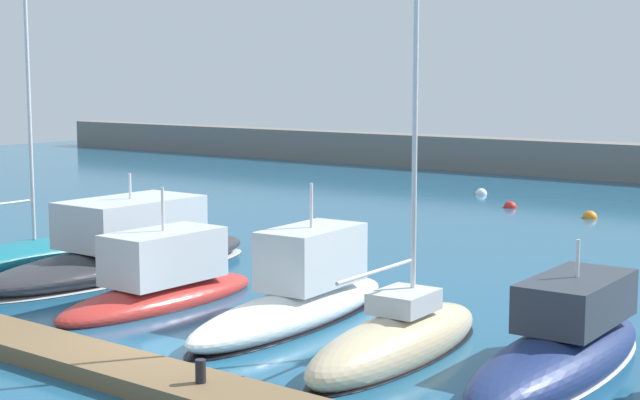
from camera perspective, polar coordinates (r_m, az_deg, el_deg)
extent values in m
plane|color=#1E567A|center=(21.46, -8.58, -8.91)|extent=(120.00, 120.00, 0.00)
cube|color=brown|center=(20.13, -12.82, -9.56)|extent=(26.71, 1.54, 0.37)
ellipsoid|color=#19707F|center=(31.75, -17.70, -3.34)|extent=(2.36, 7.49, 1.02)
ellipsoid|color=silver|center=(31.80, -17.68, -3.82)|extent=(2.38, 7.57, 0.12)
cylinder|color=silver|center=(31.67, -17.04, 7.49)|extent=(0.12, 0.12, 10.88)
ellipsoid|color=#2D2D33|center=(30.03, -11.59, -3.65)|extent=(3.06, 10.21, 1.07)
ellipsoid|color=silver|center=(30.09, -11.57, -4.24)|extent=(3.09, 10.31, 0.12)
cube|color=silver|center=(30.02, -11.22, -1.25)|extent=(2.52, 4.26, 1.40)
cube|color=black|center=(30.82, -9.51, -0.60)|extent=(2.23, 1.09, 0.78)
cylinder|color=silver|center=(29.88, -11.27, 0.83)|extent=(0.08, 0.08, 0.79)
ellipsoid|color=#B72D28|center=(25.81, -9.52, -5.86)|extent=(2.06, 6.64, 0.97)
cube|color=silver|center=(25.69, -9.30, -3.30)|extent=(1.68, 3.18, 1.33)
cube|color=black|center=(26.24, -7.93, -2.60)|extent=(1.51, 0.80, 0.75)
cylinder|color=silver|center=(25.49, -9.36, -0.54)|extent=(0.08, 0.08, 1.16)
ellipsoid|color=white|center=(23.54, -1.60, -6.65)|extent=(2.48, 7.88, 1.03)
ellipsoid|color=black|center=(23.61, -1.60, -7.28)|extent=(2.51, 7.96, 0.12)
cube|color=silver|center=(23.92, -0.52, -3.37)|extent=(1.78, 3.01, 1.46)
cube|color=black|center=(24.17, -0.06, -2.74)|extent=(1.45, 0.83, 0.82)
cylinder|color=silver|center=(23.72, -0.52, -0.32)|extent=(0.08, 0.08, 1.11)
ellipsoid|color=beige|center=(20.80, 4.63, -8.55)|extent=(2.11, 6.55, 1.31)
ellipsoid|color=black|center=(20.87, 4.62, -9.26)|extent=(2.13, 6.62, 0.12)
cylinder|color=silver|center=(20.62, 5.76, 10.29)|extent=(0.11, 0.11, 12.21)
cylinder|color=silver|center=(19.62, 3.34, -4.28)|extent=(0.24, 2.87, 0.08)
cube|color=silver|center=(20.81, 5.04, -6.03)|extent=(1.21, 1.50, 0.46)
ellipsoid|color=navy|center=(20.24, 14.05, -9.28)|extent=(2.31, 7.59, 1.21)
ellipsoid|color=silver|center=(20.31, 14.03, -9.93)|extent=(2.33, 7.67, 0.12)
cube|color=#333842|center=(20.75, 15.04, -5.79)|extent=(1.68, 3.25, 0.98)
cube|color=black|center=(20.97, 15.32, -5.25)|extent=(1.43, 0.85, 0.55)
cylinder|color=silver|center=(20.57, 15.12, -3.38)|extent=(0.08, 0.08, 0.79)
sphere|color=white|center=(50.04, 9.59, 0.34)|extent=(0.61, 0.61, 0.61)
sphere|color=orange|center=(42.53, 15.80, -1.04)|extent=(0.64, 0.64, 0.64)
sphere|color=red|center=(45.06, 11.27, -0.45)|extent=(0.61, 0.61, 0.61)
cylinder|color=black|center=(18.03, -7.14, -10.10)|extent=(0.20, 0.20, 0.44)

